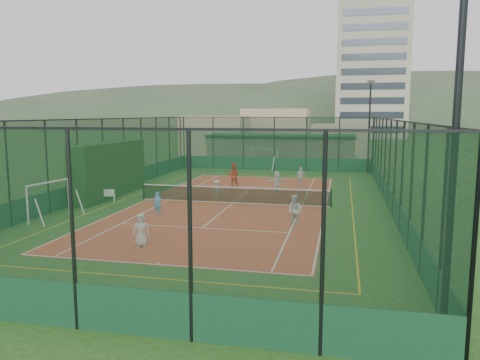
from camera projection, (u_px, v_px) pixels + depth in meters
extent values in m
plane|color=#254B1A|center=(233.00, 203.00, 28.13)|extent=(300.00, 300.00, 0.00)
cube|color=#C2462B|center=(233.00, 203.00, 28.13)|extent=(11.17, 23.97, 0.01)
cube|color=beige|center=(372.00, 69.00, 102.73)|extent=(15.00, 12.00, 30.00)
cube|color=black|center=(110.00, 170.00, 30.17)|extent=(1.20, 8.00, 3.50)
imported|color=white|center=(141.00, 230.00, 18.87)|extent=(0.76, 0.62, 1.35)
imported|color=#549AF0|center=(158.00, 203.00, 24.79)|extent=(0.46, 0.31, 1.22)
imported|color=silver|center=(295.00, 210.00, 22.33)|extent=(0.91, 0.85, 1.49)
imported|color=white|center=(217.00, 189.00, 29.50)|extent=(0.78, 0.46, 1.18)
imported|color=white|center=(301.00, 177.00, 34.28)|extent=(0.88, 0.43, 1.44)
imported|color=white|center=(277.00, 182.00, 31.84)|extent=(1.40, 0.99, 1.45)
imported|color=red|center=(233.00, 176.00, 33.49)|extent=(1.04, 0.90, 1.83)
sphere|color=#CCE033|center=(263.00, 200.00, 28.72)|extent=(0.07, 0.07, 0.07)
sphere|color=#CCE033|center=(259.00, 201.00, 28.50)|extent=(0.07, 0.07, 0.07)
sphere|color=#CCE033|center=(190.00, 198.00, 29.52)|extent=(0.07, 0.07, 0.07)
sphere|color=#CCE033|center=(278.00, 202.00, 28.09)|extent=(0.07, 0.07, 0.07)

